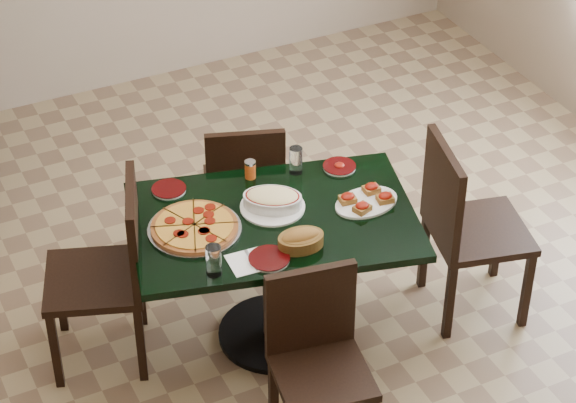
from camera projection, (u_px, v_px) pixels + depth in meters
name	position (u px, v px, depth m)	size (l,w,h in m)	color
floor	(308.00, 322.00, 5.79)	(5.50, 5.50, 0.00)	olive
main_table	(274.00, 248.00, 5.37)	(1.50, 1.16, 0.75)	black
chair_far	(245.00, 184.00, 5.94)	(0.52, 0.52, 0.88)	black
chair_near	(317.00, 352.00, 4.92)	(0.47, 0.47, 0.87)	black
chair_right	(463.00, 220.00, 5.55)	(0.57, 0.57, 1.01)	black
chair_left	(112.00, 265.00, 5.29)	(0.59, 0.59, 0.99)	black
pepperoni_pizza	(195.00, 227.00, 5.18)	(0.44, 0.44, 0.04)	#AFAEB5
lasagna_casserole	(272.00, 200.00, 5.30)	(0.33, 0.31, 0.09)	white
bread_basket	(301.00, 239.00, 5.07)	(0.23, 0.17, 0.09)	brown
bruschetta_platter	(366.00, 200.00, 5.34)	(0.35, 0.26, 0.05)	white
side_plate_near	(269.00, 259.00, 5.01)	(0.19, 0.19, 0.02)	white
side_plate_far_r	(339.00, 166.00, 5.60)	(0.17, 0.17, 0.03)	white
side_plate_far_l	(169.00, 189.00, 5.44)	(0.17, 0.17, 0.02)	white
napkin_setting	(248.00, 262.00, 5.00)	(0.18, 0.18, 0.01)	white
water_glass_a	(296.00, 160.00, 5.53)	(0.07, 0.07, 0.14)	white
water_glass_b	(214.00, 261.00, 4.89)	(0.07, 0.07, 0.15)	white
pepper_shaker	(250.00, 169.00, 5.51)	(0.06, 0.06, 0.09)	#CD5415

